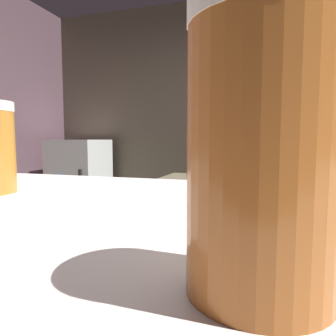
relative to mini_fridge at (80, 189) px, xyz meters
name	(u,v)px	position (x,y,z in m)	size (l,w,h in m)	color
wall_back	(266,122)	(2.06, 0.45, 0.77)	(5.20, 0.10, 2.70)	brown
prep_counter	(319,253)	(2.41, -1.02, -0.13)	(2.10, 0.60, 0.89)	#4A4332
back_shelf	(289,199)	(2.30, 0.17, -0.02)	(0.90, 0.36, 1.12)	#343C40
mini_fridge	(80,189)	(0.00, 0.00, 0.00)	(0.57, 0.58, 1.16)	silver
bartender	(288,172)	(2.18, -1.48, 0.42)	(0.43, 0.52, 1.72)	#273541
mixing_bowl	(225,174)	(1.80, -0.92, 0.34)	(0.19, 0.19, 0.05)	#C24B31
chefs_knife	(333,184)	(2.46, -1.07, 0.31)	(0.24, 0.03, 0.01)	silver
pint_glass_near	(262,149)	(2.08, -2.96, 0.57)	(0.08, 0.08, 0.15)	#B46429
bottle_soy	(307,136)	(2.44, 0.16, 0.62)	(0.07, 0.07, 0.19)	#B5261D
bottle_hot_sauce	(253,136)	(1.94, 0.16, 0.62)	(0.06, 0.06, 0.20)	#D5CD76
bottle_olive_oil	(268,137)	(2.08, 0.10, 0.61)	(0.07, 0.07, 0.18)	#D3CE76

